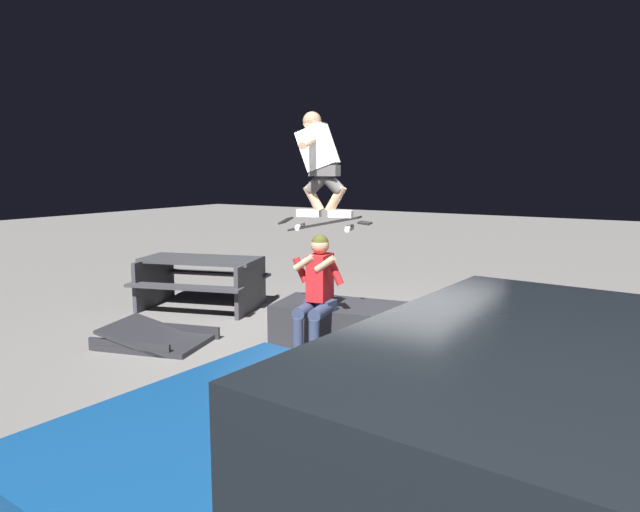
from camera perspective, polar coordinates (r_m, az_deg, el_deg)
The scene contains 8 objects.
ground_plane at distance 6.49m, azimuth 4.76°, elevation -9.48°, with size 40.00×40.00×0.00m, color slate.
ledge_box_main at distance 6.53m, azimuth 3.66°, elevation -7.09°, with size 1.85×0.81×0.50m, color #28282D.
person_sitting_on_ledge at distance 6.09m, azimuth -0.37°, elevation -3.44°, with size 0.60×0.78×1.33m.
skateboard at distance 6.17m, azimuth 0.46°, elevation 3.25°, with size 1.04×0.44×0.18m.
skater_airborne at distance 6.16m, azimuth -0.04°, elevation 9.64°, with size 0.64×0.88×1.12m.
kicker_ramp at distance 6.95m, azimuth -16.08°, elevation -8.11°, with size 1.31×1.11×0.32m.
picnic_table_back at distance 8.49m, azimuth -11.83°, elevation -1.83°, with size 2.02×1.79×0.75m.
trash_bin at distance 4.70m, azimuth 18.99°, elevation -11.70°, with size 0.57×0.57×0.84m.
Camera 1 is at (-2.77, 5.52, 2.02)m, focal length 31.90 mm.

